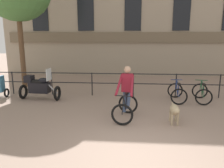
{
  "coord_description": "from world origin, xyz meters",
  "views": [
    {
      "loc": [
        -0.22,
        -4.4,
        2.62
      ],
      "look_at": [
        -0.78,
        2.86,
        1.05
      ],
      "focal_mm": 35.0,
      "sensor_mm": 36.0,
      "label": 1
    }
  ],
  "objects": [
    {
      "name": "ground_plane",
      "position": [
        0.0,
        0.0,
        0.0
      ],
      "size": [
        60.0,
        60.0,
        0.0
      ],
      "primitive_type": "plane",
      "color": "gray"
    },
    {
      "name": "parked_bicycle_mid_left",
      "position": [
        2.8,
        4.54,
        0.36
      ],
      "size": [
        0.83,
        1.2,
        0.86
      ],
      "rotation": [
        0.0,
        0.0,
        2.98
      ],
      "color": "black",
      "rests_on": "ground_plane"
    },
    {
      "name": "dog",
      "position": [
        1.2,
        2.04,
        0.43
      ],
      "size": [
        0.28,
        0.91,
        0.62
      ],
      "rotation": [
        0.0,
        0.0,
        -0.02
      ],
      "color": "tan",
      "rests_on": "ground_plane"
    },
    {
      "name": "canal_railing",
      "position": [
        -0.0,
        5.2,
        0.71
      ],
      "size": [
        15.05,
        0.05,
        1.05
      ],
      "color": "black",
      "rests_on": "ground_plane"
    },
    {
      "name": "cyclist_with_bike",
      "position": [
        -0.29,
        2.49,
        0.76
      ],
      "size": [
        0.86,
        1.26,
        1.7
      ],
      "rotation": [
        0.0,
        0.0,
        -0.16
      ],
      "color": "black",
      "rests_on": "ground_plane"
    },
    {
      "name": "parked_bicycle_near_lamp",
      "position": [
        1.8,
        4.54,
        0.36
      ],
      "size": [
        0.72,
        1.15,
        0.86
      ],
      "rotation": [
        0.0,
        0.0,
        3.08
      ],
      "color": "black",
      "rests_on": "ground_plane"
    },
    {
      "name": "parked_motorcycle",
      "position": [
        -3.99,
        4.33,
        0.56
      ],
      "size": [
        1.71,
        0.75,
        1.35
      ],
      "rotation": [
        0.0,
        0.0,
        1.49
      ],
      "color": "black",
      "rests_on": "ground_plane"
    }
  ]
}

